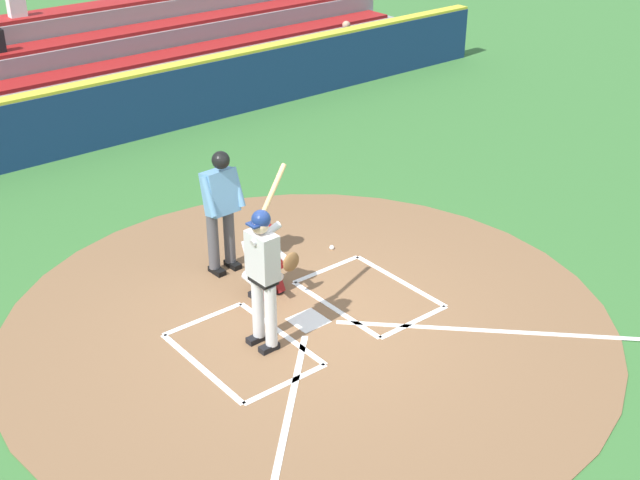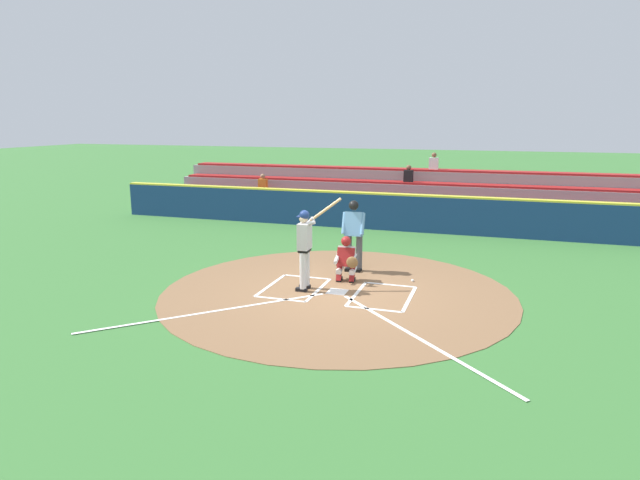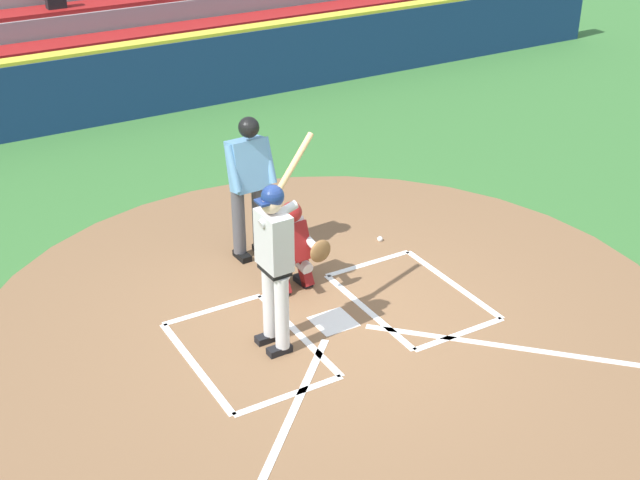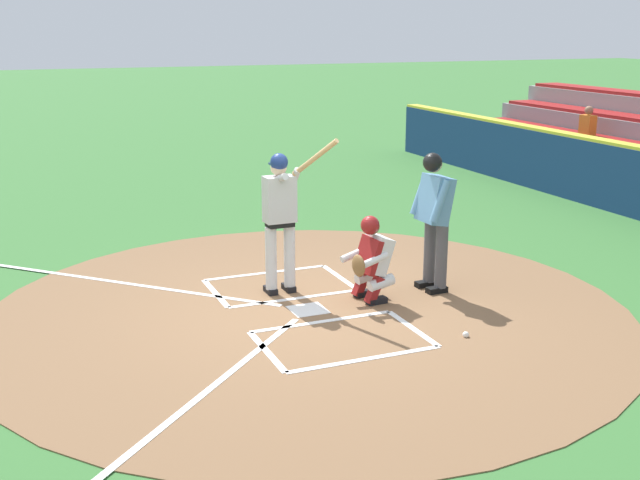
% 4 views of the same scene
% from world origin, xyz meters
% --- Properties ---
extents(ground_plane, '(120.00, 120.00, 0.00)m').
position_xyz_m(ground_plane, '(0.00, 0.00, 0.00)').
color(ground_plane, '#387033').
extents(dirt_circle, '(8.00, 8.00, 0.01)m').
position_xyz_m(dirt_circle, '(0.00, 0.00, 0.01)').
color(dirt_circle, brown).
rests_on(dirt_circle, ground).
extents(home_plate_and_chalk, '(7.93, 4.91, 0.01)m').
position_xyz_m(home_plate_and_chalk, '(0.00, 0.88, 0.01)').
color(home_plate_and_chalk, white).
rests_on(home_plate_and_chalk, dirt_circle).
extents(batter, '(0.92, 0.73, 2.13)m').
position_xyz_m(batter, '(0.75, 0.08, 1.10)').
color(batter, silver).
rests_on(batter, ground).
extents(catcher, '(0.63, 0.61, 1.13)m').
position_xyz_m(catcher, '(0.03, -0.88, 0.59)').
color(catcher, black).
rests_on(catcher, ground).
extents(plate_umpire, '(0.59, 0.43, 1.86)m').
position_xyz_m(plate_umpire, '(0.10, -1.82, 1.08)').
color(plate_umpire, '#4C4C51').
rests_on(plate_umpire, ground).
extents(baseball, '(0.07, 0.07, 0.07)m').
position_xyz_m(baseball, '(-1.51, -1.33, 0.04)').
color(baseball, white).
rests_on(baseball, ground).
extents(backstop_wall, '(22.00, 0.36, 1.31)m').
position_xyz_m(backstop_wall, '(0.00, -7.50, 0.65)').
color(backstop_wall, navy).
rests_on(backstop_wall, ground).
extents(bleacher_stand, '(20.00, 3.40, 2.55)m').
position_xyz_m(bleacher_stand, '(-0.00, -10.20, 0.70)').
color(bleacher_stand, gray).
rests_on(bleacher_stand, ground).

